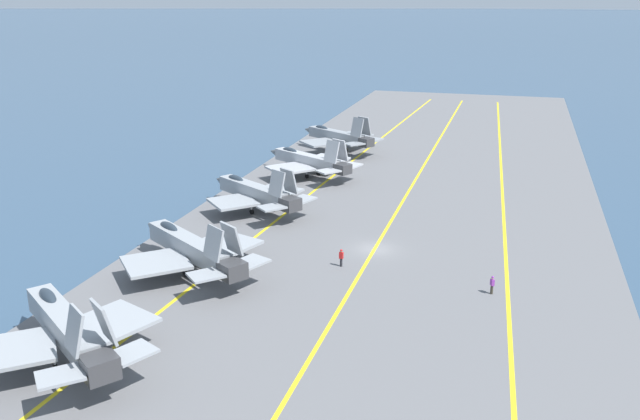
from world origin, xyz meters
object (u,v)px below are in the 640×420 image
(crew_red_vest, at_px, (341,257))
(crew_purple_vest, at_px, (492,284))
(parked_jet_nearest, at_px, (66,327))
(parked_jet_third, at_px, (255,192))
(parked_jet_fourth, at_px, (309,161))
(parked_jet_fifth, at_px, (338,136))
(parked_jet_second, at_px, (191,248))

(crew_red_vest, bearing_deg, crew_purple_vest, -99.29)
(parked_jet_nearest, distance_m, parked_jet_third, 35.85)
(parked_jet_fourth, height_order, crew_purple_vest, parked_jet_fourth)
(parked_jet_nearest, bearing_deg, parked_jet_third, 0.03)
(parked_jet_third, relative_size, parked_jet_fourth, 0.98)
(parked_jet_fourth, height_order, parked_jet_fifth, parked_jet_fifth)
(parked_jet_fifth, height_order, crew_red_vest, parked_jet_fifth)
(crew_purple_vest, relative_size, crew_red_vest, 0.96)
(parked_jet_second, height_order, parked_jet_fifth, parked_jet_fifth)
(parked_jet_nearest, height_order, parked_jet_fifth, parked_jet_fifth)
(parked_jet_fifth, relative_size, crew_red_vest, 8.60)
(parked_jet_nearest, xyz_separation_m, parked_jet_fourth, (52.69, -1.43, -0.42))
(parked_jet_fourth, bearing_deg, parked_jet_nearest, 178.45)
(parked_jet_nearest, distance_m, parked_jet_fourth, 52.71)
(parked_jet_fourth, height_order, crew_red_vest, parked_jet_fourth)
(parked_jet_fourth, bearing_deg, parked_jet_fifth, -0.56)
(crew_red_vest, bearing_deg, parked_jet_fifth, 15.22)
(parked_jet_third, xyz_separation_m, parked_jet_fourth, (16.84, -1.45, -0.05))
(parked_jet_fourth, relative_size, crew_purple_vest, 9.35)
(parked_jet_fourth, distance_m, crew_red_vest, 33.11)
(parked_jet_nearest, height_order, parked_jet_second, parked_jet_nearest)
(parked_jet_second, height_order, crew_red_vest, parked_jet_second)
(parked_jet_nearest, relative_size, parked_jet_fifth, 1.01)
(crew_purple_vest, bearing_deg, parked_jet_third, 60.31)
(parked_jet_second, relative_size, parked_jet_fifth, 1.07)
(parked_jet_nearest, distance_m, parked_jet_second, 17.21)
(parked_jet_second, xyz_separation_m, parked_jet_fifth, (50.83, -0.62, 0.34))
(parked_jet_third, height_order, parked_jet_fourth, parked_jet_third)
(parked_jet_fourth, bearing_deg, parked_jet_second, 179.24)
(parked_jet_nearest, relative_size, parked_jet_second, 0.94)
(crew_purple_vest, bearing_deg, crew_red_vest, 80.71)
(parked_jet_nearest, bearing_deg, crew_red_vest, -32.45)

